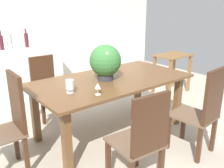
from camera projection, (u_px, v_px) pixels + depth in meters
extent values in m
plane|color=#BCB29E|center=(113.00, 132.00, 3.45)|extent=(7.04, 7.04, 0.00)
cube|color=silver|center=(31.00, 23.00, 4.97)|extent=(6.40, 0.10, 2.60)
cube|color=brown|center=(111.00, 80.00, 3.25)|extent=(2.06, 1.08, 0.03)
cube|color=brown|center=(67.00, 142.00, 2.54)|extent=(0.08, 0.08, 0.73)
cube|color=brown|center=(177.00, 100.00, 3.59)|extent=(0.08, 0.08, 0.73)
cube|color=brown|center=(35.00, 115.00, 3.14)|extent=(0.08, 0.08, 0.73)
cube|color=brown|center=(138.00, 86.00, 4.19)|extent=(0.08, 0.08, 0.73)
cube|color=#422616|center=(136.00, 148.00, 2.68)|extent=(0.05, 0.05, 0.44)
cube|color=#422616|center=(108.00, 159.00, 2.49)|extent=(0.05, 0.05, 0.44)
cube|color=#422616|center=(161.00, 167.00, 2.38)|extent=(0.05, 0.05, 0.44)
cube|color=brown|center=(135.00, 142.00, 2.36)|extent=(0.47, 0.49, 0.03)
cube|color=#422616|center=(151.00, 124.00, 2.12)|extent=(0.40, 0.08, 0.53)
cube|color=#422616|center=(16.00, 142.00, 2.80)|extent=(0.04, 0.04, 0.44)
cube|color=#422616|center=(27.00, 156.00, 2.55)|extent=(0.04, 0.04, 0.44)
cube|color=#422616|center=(17.00, 102.00, 2.52)|extent=(0.05, 0.38, 0.59)
cube|color=#422616|center=(43.00, 110.00, 3.62)|extent=(0.05, 0.05, 0.44)
cube|color=#422616|center=(64.00, 105.00, 3.80)|extent=(0.05, 0.05, 0.44)
cube|color=#422616|center=(35.00, 103.00, 3.87)|extent=(0.05, 0.05, 0.44)
cube|color=#422616|center=(55.00, 98.00, 4.06)|extent=(0.05, 0.05, 0.44)
cube|color=brown|center=(48.00, 90.00, 3.76)|extent=(0.42, 0.42, 0.03)
cube|color=#422616|center=(42.00, 71.00, 3.83)|extent=(0.37, 0.05, 0.48)
cube|color=#422616|center=(183.00, 123.00, 3.23)|extent=(0.05, 0.05, 0.44)
cube|color=#422616|center=(168.00, 132.00, 3.01)|extent=(0.05, 0.05, 0.44)
cube|color=#422616|center=(213.00, 134.00, 2.96)|extent=(0.05, 0.05, 0.44)
cube|color=#422616|center=(199.00, 145.00, 2.74)|extent=(0.05, 0.05, 0.44)
cube|color=brown|center=(193.00, 116.00, 2.91)|extent=(0.45, 0.51, 0.03)
cube|color=#422616|center=(214.00, 96.00, 2.67)|extent=(0.38, 0.07, 0.59)
cylinder|color=#333338|center=(105.00, 76.00, 3.20)|extent=(0.20, 0.20, 0.10)
sphere|color=#387538|center=(105.00, 61.00, 3.13)|extent=(0.40, 0.40, 0.40)
sphere|color=#DB9EB2|center=(116.00, 55.00, 3.05)|extent=(0.05, 0.05, 0.05)
sphere|color=#DB9EB2|center=(105.00, 51.00, 3.23)|extent=(0.06, 0.06, 0.06)
sphere|color=#DB9EB2|center=(107.00, 54.00, 2.97)|extent=(0.05, 0.05, 0.05)
sphere|color=#DB9EB2|center=(103.00, 65.00, 3.00)|extent=(0.04, 0.04, 0.04)
cylinder|color=silver|center=(110.00, 70.00, 3.61)|extent=(0.08, 0.08, 0.01)
cylinder|color=silver|center=(110.00, 68.00, 3.60)|extent=(0.03, 0.03, 0.05)
cylinder|color=silver|center=(110.00, 63.00, 3.58)|extent=(0.10, 0.10, 0.10)
cylinder|color=silver|center=(70.00, 92.00, 2.75)|extent=(0.08, 0.08, 0.01)
cylinder|color=silver|center=(70.00, 90.00, 2.74)|extent=(0.03, 0.03, 0.03)
cylinder|color=silver|center=(70.00, 85.00, 2.72)|extent=(0.09, 0.09, 0.10)
cylinder|color=silver|center=(98.00, 94.00, 2.69)|extent=(0.06, 0.06, 0.00)
cylinder|color=silver|center=(98.00, 91.00, 2.68)|extent=(0.01, 0.01, 0.07)
cone|color=silver|center=(98.00, 86.00, 2.66)|extent=(0.07, 0.07, 0.06)
cube|color=silver|center=(15.00, 74.00, 4.51)|extent=(1.63, 0.55, 0.95)
cylinder|color=#511E28|center=(1.00, 43.00, 4.10)|extent=(0.07, 0.07, 0.23)
cylinder|color=#511E28|center=(0.00, 33.00, 4.05)|extent=(0.03, 0.03, 0.08)
cylinder|color=#511E28|center=(27.00, 40.00, 4.33)|extent=(0.07, 0.07, 0.24)
cylinder|color=#511E28|center=(26.00, 31.00, 4.28)|extent=(0.03, 0.03, 0.08)
cylinder|color=#B2BFB7|center=(10.00, 42.00, 4.26)|extent=(0.08, 0.08, 0.22)
cylinder|color=#B2BFB7|center=(8.00, 33.00, 4.22)|extent=(0.03, 0.03, 0.06)
cube|color=brown|center=(173.00, 55.00, 4.78)|extent=(0.67, 0.47, 0.02)
cube|color=brown|center=(170.00, 79.00, 4.58)|extent=(0.05, 0.05, 0.72)
cube|color=brown|center=(189.00, 74.00, 4.93)|extent=(0.05, 0.05, 0.72)
cube|color=brown|center=(154.00, 75.00, 4.87)|extent=(0.05, 0.05, 0.72)
cube|color=brown|center=(173.00, 70.00, 5.22)|extent=(0.05, 0.05, 0.72)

